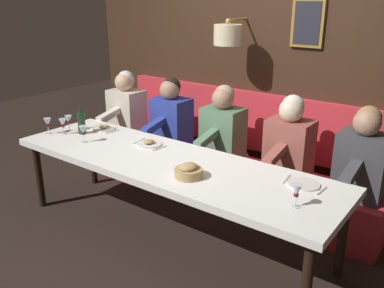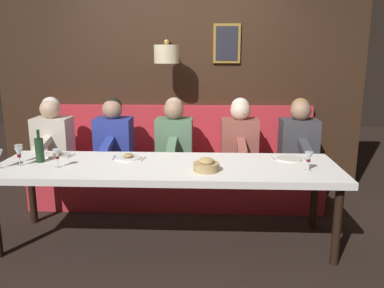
{
  "view_description": "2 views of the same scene",
  "coord_description": "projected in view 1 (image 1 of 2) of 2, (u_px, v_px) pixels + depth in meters",
  "views": [
    {
      "loc": [
        -2.5,
        -2.13,
        2.06
      ],
      "look_at": [
        0.05,
        -0.22,
        0.92
      ],
      "focal_mm": 38.66,
      "sensor_mm": 36.0,
      "label": 1
    },
    {
      "loc": [
        -3.34,
        -0.37,
        1.71
      ],
      "look_at": [
        0.05,
        -0.22,
        0.92
      ],
      "focal_mm": 36.53,
      "sensor_mm": 36.0,
      "label": 2
    }
  ],
  "objects": [
    {
      "name": "place_setting_1",
      "position": [
        149.0,
        144.0,
        3.88
      ],
      "size": [
        0.24,
        0.32,
        0.05
      ],
      "color": "white",
      "rests_on": "dining_table"
    },
    {
      "name": "place_setting_0",
      "position": [
        303.0,
        184.0,
        3.06
      ],
      "size": [
        0.24,
        0.32,
        0.01
      ],
      "color": "silver",
      "rests_on": "dining_table"
    },
    {
      "name": "diner_farthest",
      "position": [
        126.0,
        106.0,
        4.95
      ],
      "size": [
        0.6,
        0.4,
        0.79
      ],
      "color": "beige",
      "rests_on": "banquette_bench"
    },
    {
      "name": "ground_plane",
      "position": [
        169.0,
        235.0,
        3.78
      ],
      "size": [
        12.0,
        12.0,
        0.0
      ],
      "primitive_type": "plane",
      "color": "black"
    },
    {
      "name": "wine_glass_3",
      "position": [
        297.0,
        191.0,
        2.71
      ],
      "size": [
        0.07,
        0.07,
        0.16
      ],
      "color": "silver",
      "rests_on": "dining_table"
    },
    {
      "name": "wine_glass_2",
      "position": [
        83.0,
        131.0,
        3.92
      ],
      "size": [
        0.07,
        0.07,
        0.16
      ],
      "color": "silver",
      "rests_on": "dining_table"
    },
    {
      "name": "wine_glass_0",
      "position": [
        63.0,
        123.0,
        4.15
      ],
      "size": [
        0.07,
        0.07,
        0.16
      ],
      "color": "silver",
      "rests_on": "dining_table"
    },
    {
      "name": "place_setting_2",
      "position": [
        104.0,
        128.0,
        4.34
      ],
      "size": [
        0.24,
        0.32,
        0.05
      ],
      "color": "silver",
      "rests_on": "dining_table"
    },
    {
      "name": "diner_near",
      "position": [
        289.0,
        141.0,
        3.77
      ],
      "size": [
        0.6,
        0.4,
        0.79
      ],
      "color": "#934C42",
      "rests_on": "banquette_bench"
    },
    {
      "name": "wine_bottle",
      "position": [
        81.0,
        123.0,
        4.17
      ],
      "size": [
        0.08,
        0.08,
        0.3
      ],
      "color": "#19381E",
      "rests_on": "dining_table"
    },
    {
      "name": "diner_far",
      "position": [
        171.0,
        116.0,
        4.56
      ],
      "size": [
        0.6,
        0.4,
        0.79
      ],
      "color": "#283893",
      "rests_on": "banquette_bench"
    },
    {
      "name": "diner_middle",
      "position": [
        223.0,
        127.0,
        4.18
      ],
      "size": [
        0.6,
        0.4,
        0.79
      ],
      "color": "#567A5B",
      "rests_on": "banquette_bench"
    },
    {
      "name": "bread_bowl",
      "position": [
        188.0,
        171.0,
        3.18
      ],
      "size": [
        0.22,
        0.22,
        0.12
      ],
      "color": "tan",
      "rests_on": "dining_table"
    },
    {
      "name": "dining_table",
      "position": [
        168.0,
        166.0,
        3.55
      ],
      "size": [
        0.9,
        3.05,
        0.74
      ],
      "color": "white",
      "rests_on": "ground_plane"
    },
    {
      "name": "back_wall_panel",
      "position": [
        254.0,
        65.0,
        4.42
      ],
      "size": [
        0.59,
        4.45,
        2.9
      ],
      "color": "#382316",
      "rests_on": "ground_plane"
    },
    {
      "name": "wine_glass_1",
      "position": [
        69.0,
        120.0,
        4.26
      ],
      "size": [
        0.07,
        0.07,
        0.16
      ],
      "color": "silver",
      "rests_on": "dining_table"
    },
    {
      "name": "diner_nearest",
      "position": [
        362.0,
        156.0,
        3.41
      ],
      "size": [
        0.6,
        0.4,
        0.79
      ],
      "color": "#3D3D42",
      "rests_on": "banquette_bench"
    },
    {
      "name": "banquette_bench",
      "position": [
        222.0,
        180.0,
        4.38
      ],
      "size": [
        0.52,
        3.25,
        0.45
      ],
      "primitive_type": "cube",
      "color": "red",
      "rests_on": "ground_plane"
    },
    {
      "name": "wine_glass_4",
      "position": [
        48.0,
        123.0,
        4.16
      ],
      "size": [
        0.07,
        0.07,
        0.16
      ],
      "color": "silver",
      "rests_on": "dining_table"
    }
  ]
}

